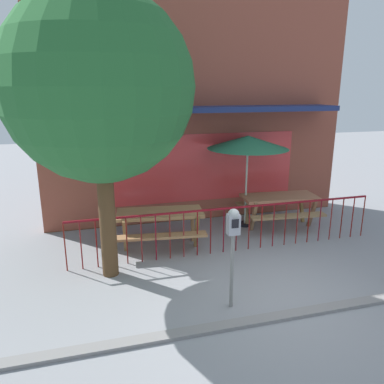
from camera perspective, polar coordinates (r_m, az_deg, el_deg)
ground at (r=6.42m, az=11.90°, el=-15.52°), size 40.00×40.00×0.00m
pub_storefront at (r=9.44m, az=0.98°, el=12.47°), size 7.68×1.37×5.58m
patio_fence_front at (r=7.66m, az=5.89°, el=-4.51°), size 6.47×0.04×0.97m
picnic_table_left at (r=7.94m, az=-4.91°, el=-4.11°), size 1.95×1.56×0.79m
picnic_table_right at (r=9.30m, az=13.18°, el=-1.52°), size 1.91×1.52×0.79m
patio_umbrella at (r=8.89m, az=8.54°, el=7.46°), size 1.92×1.92×2.22m
parking_meter_near at (r=5.54m, az=6.30°, el=-6.16°), size 0.18×0.17×1.60m
street_tree at (r=6.34m, az=-14.03°, el=15.20°), size 3.08×3.08×4.84m
curb_edge at (r=6.01m, az=14.38°, el=-18.00°), size 10.75×0.20×0.11m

